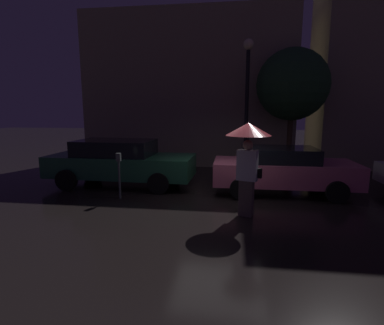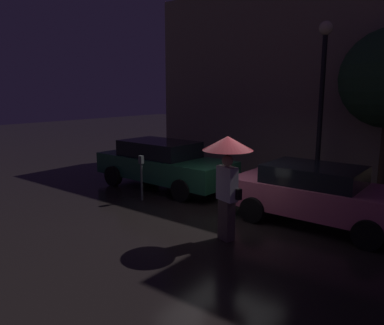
# 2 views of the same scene
# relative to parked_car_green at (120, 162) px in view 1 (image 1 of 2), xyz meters

# --- Properties ---
(ground_plane) EXTENTS (60.00, 60.00, 0.00)m
(ground_plane) POSITION_rel_parked_car_green_xyz_m (3.32, -1.51, -0.78)
(ground_plane) COLOR black
(building_facade_left) EXTENTS (9.18, 3.00, 6.63)m
(building_facade_left) POSITION_rel_parked_car_green_xyz_m (1.61, 4.99, 2.54)
(building_facade_left) COLOR gray
(building_facade_left) RESTS_ON ground
(parked_car_green) EXTENTS (4.75, 1.94, 1.49)m
(parked_car_green) POSITION_rel_parked_car_green_xyz_m (0.00, 0.00, 0.00)
(parked_car_green) COLOR #1E5638
(parked_car_green) RESTS_ON ground
(parked_car_pink) EXTENTS (4.08, 1.90, 1.36)m
(parked_car_pink) POSITION_rel_parked_car_green_xyz_m (5.11, -0.26, -0.06)
(parked_car_pink) COLOR #DB6684
(parked_car_pink) RESTS_ON ground
(pedestrian_with_umbrella) EXTENTS (1.03, 1.03, 2.17)m
(pedestrian_with_umbrella) POSITION_rel_parked_car_green_xyz_m (3.98, -2.39, 0.89)
(pedestrian_with_umbrella) COLOR #66564C
(pedestrian_with_umbrella) RESTS_ON ground
(parking_meter) EXTENTS (0.12, 0.10, 1.28)m
(parking_meter) POSITION_rel_parked_car_green_xyz_m (0.54, -1.46, 0.01)
(parking_meter) COLOR #4C5154
(parking_meter) RESTS_ON ground
(street_lamp_near) EXTENTS (0.39, 0.39, 4.99)m
(street_lamp_near) POSITION_rel_parked_car_green_xyz_m (4.13, 2.35, 2.51)
(street_lamp_near) COLOR black
(street_lamp_near) RESTS_ON ground
(street_tree) EXTENTS (2.69, 2.69, 4.73)m
(street_tree) POSITION_rel_parked_car_green_xyz_m (5.82, 2.77, 2.59)
(street_tree) COLOR #473323
(street_tree) RESTS_ON ground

